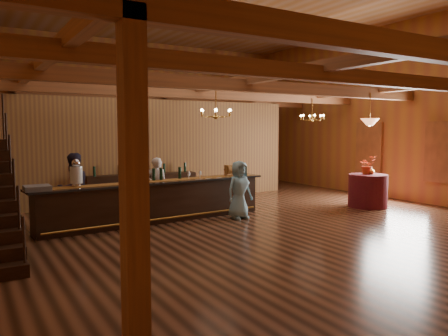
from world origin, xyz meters
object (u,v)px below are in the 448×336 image
beverage_dispenser (76,174)px  raffle_drum (230,169)px  staff_second (73,189)px  bartender (157,187)px  tasting_bar (157,201)px  backbar_shelf (143,189)px  floor_plant (220,173)px  pendant_lamp (370,122)px  chandelier_left (216,113)px  round_table (368,191)px  guest (239,190)px  chandelier_right (312,117)px

beverage_dispenser → raffle_drum: size_ratio=1.76×
beverage_dispenser → raffle_drum: bearing=2.7°
beverage_dispenser → staff_second: staff_second is taller
bartender → tasting_bar: bearing=89.3°
tasting_bar → backbar_shelf: (0.59, 2.54, -0.04)m
staff_second → floor_plant: staff_second is taller
bartender → staff_second: 2.04m
pendant_lamp → staff_second: pendant_lamp is taller
chandelier_left → round_table: bearing=-8.6°
pendant_lamp → tasting_bar: bearing=168.4°
raffle_drum → staff_second: bearing=171.8°
chandelier_left → guest: chandelier_left is taller
bartender → guest: bartender is taller
tasting_bar → backbar_shelf: 2.61m
chandelier_left → staff_second: 3.75m
tasting_bar → floor_plant: (3.63, 3.20, 0.21)m
bartender → floor_plant: 4.21m
pendant_lamp → chandelier_left: bearing=171.4°
raffle_drum → backbar_shelf: size_ratio=0.11×
chandelier_left → chandelier_right: 5.01m
raffle_drum → backbar_shelf: raffle_drum is taller
backbar_shelf → round_table: round_table is taller
pendant_lamp → staff_second: (-7.66, 1.88, -1.57)m
tasting_bar → guest: size_ratio=4.09×
tasting_bar → bartender: 0.76m
staff_second → floor_plant: size_ratio=1.18×
round_table → tasting_bar: bearing=168.4°
round_table → floor_plant: 4.96m
raffle_drum → backbar_shelf: bearing=122.2°
beverage_dispenser → backbar_shelf: bearing=47.1°
backbar_shelf → floor_plant: floor_plant is taller
raffle_drum → floor_plant: 3.47m
raffle_drum → bartender: bearing=163.3°
tasting_bar → guest: 2.02m
beverage_dispenser → chandelier_left: bearing=-7.9°
raffle_drum → backbar_shelf: 2.97m
round_table → raffle_drum: bearing=160.7°
tasting_bar → floor_plant: 4.84m
round_table → bartender: size_ratio=0.72×
beverage_dispenser → staff_second: (0.08, 0.75, -0.43)m
tasting_bar → guest: bearing=-24.4°
beverage_dispenser → chandelier_left: size_ratio=0.75×
backbar_shelf → round_table: (5.30, -3.76, 0.02)m
backbar_shelf → staff_second: staff_second is taller
backbar_shelf → chandelier_left: chandelier_left is taller
bartender → guest: size_ratio=1.05×
round_table → pendant_lamp: 1.94m
backbar_shelf → floor_plant: (3.04, 0.65, 0.25)m
bartender → round_table: bearing=-177.4°
chandelier_left → chandelier_right: size_ratio=1.00×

